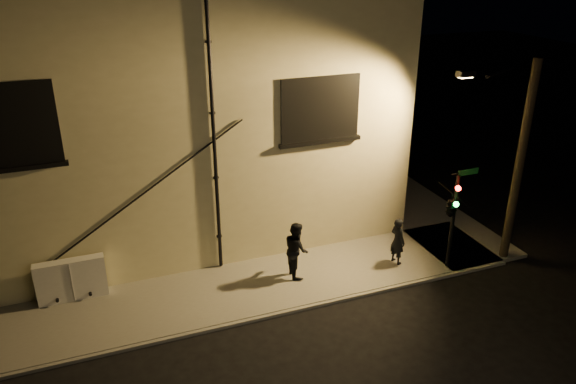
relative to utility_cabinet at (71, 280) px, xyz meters
name	(u,v)px	position (x,y,z in m)	size (l,w,h in m)	color
ground	(307,308)	(6.27, -2.70, -0.76)	(90.00, 90.00, 0.00)	black
sidewalk	(292,232)	(7.49, 1.69, -0.70)	(21.00, 16.00, 0.12)	slate
building	(144,96)	(3.27, 6.29, 3.65)	(16.20, 12.23, 8.80)	beige
utility_cabinet	(71,280)	(0.00, 0.00, 0.00)	(1.94, 0.33, 1.28)	white
pedestrian_a	(398,241)	(9.88, -1.55, 0.15)	(0.57, 0.38, 1.57)	black
pedestrian_b	(296,249)	(6.56, -1.09, 0.26)	(0.87, 0.68, 1.80)	black
traffic_signal	(452,206)	(11.13, -2.43, 1.57)	(1.26, 1.93, 3.29)	black
streetlamp_pole	(516,158)	(13.35, -2.38, 2.81)	(2.01, 1.38, 6.65)	black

